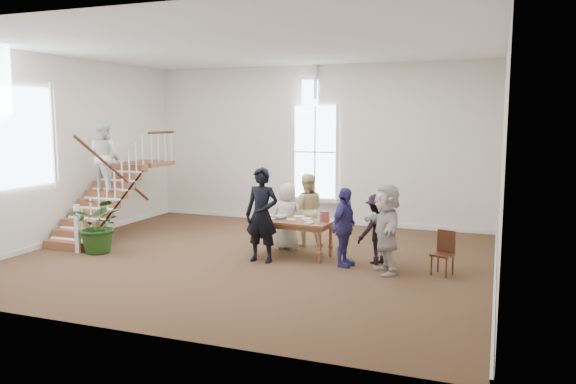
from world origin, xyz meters
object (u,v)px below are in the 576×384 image
at_px(library_table, 292,224).
at_px(woman_cluster_c, 386,229).
at_px(woman_cluster_a, 344,227).
at_px(elderly_woman, 287,216).
at_px(woman_cluster_b, 378,229).
at_px(side_chair, 444,251).
at_px(person_yellow, 307,210).
at_px(police_officer, 262,215).
at_px(floor_plant, 100,225).

xyz_separation_m(library_table, woman_cluster_c, (2.18, -0.61, 0.15)).
bearing_deg(woman_cluster_a, elderly_woman, 67.96).
height_order(woman_cluster_b, side_chair, woman_cluster_b).
xyz_separation_m(elderly_woman, person_yellow, (0.30, 0.50, 0.09)).
relative_size(woman_cluster_a, side_chair, 1.90).
xyz_separation_m(library_table, side_chair, (3.26, -0.31, -0.26)).
distance_m(elderly_woman, woman_cluster_a, 1.91).
xyz_separation_m(person_yellow, woman_cluster_c, (2.22, -1.71, 0.02)).
distance_m(person_yellow, woman_cluster_c, 2.80).
height_order(police_officer, person_yellow, police_officer).
relative_size(person_yellow, woman_cluster_c, 0.98).
xyz_separation_m(woman_cluster_b, floor_plant, (-6.05, -1.26, -0.10)).
bearing_deg(woman_cluster_b, side_chair, 115.81).
height_order(floor_plant, side_chair, floor_plant).
relative_size(police_officer, woman_cluster_a, 1.23).
distance_m(person_yellow, floor_plant, 4.74).
relative_size(woman_cluster_c, side_chair, 2.05).
bearing_deg(library_table, floor_plant, -160.17).
distance_m(police_officer, woman_cluster_c, 2.62).
relative_size(elderly_woman, woman_cluster_a, 0.95).
distance_m(elderly_woman, woman_cluster_c, 2.80).
bearing_deg(woman_cluster_b, woman_cluster_c, 64.66).
xyz_separation_m(police_officer, floor_plant, (-3.73, -0.57, -0.36)).
distance_m(person_yellow, woman_cluster_b, 2.20).
bearing_deg(person_yellow, side_chair, 138.30).
xyz_separation_m(woman_cluster_c, floor_plant, (-6.35, -0.61, -0.24)).
xyz_separation_m(police_officer, woman_cluster_a, (1.72, 0.24, -0.19)).
bearing_deg(elderly_woman, library_table, 120.73).
xyz_separation_m(library_table, police_officer, (-0.44, -0.66, 0.27)).
distance_m(police_officer, elderly_woman, 1.27).
xyz_separation_m(elderly_woman, woman_cluster_c, (2.52, -1.21, 0.11)).
xyz_separation_m(elderly_woman, woman_cluster_a, (1.62, -1.01, 0.04)).
relative_size(library_table, elderly_woman, 1.15).
relative_size(library_table, woman_cluster_a, 1.09).
height_order(library_table, person_yellow, person_yellow).
relative_size(woman_cluster_b, woman_cluster_c, 0.84).
bearing_deg(police_officer, elderly_woman, 87.28).
bearing_deg(side_chair, person_yellow, 175.77).
bearing_deg(side_chair, woman_cluster_b, -175.29).
distance_m(library_table, woman_cluster_c, 2.27).
xyz_separation_m(person_yellow, woman_cluster_b, (1.92, -1.06, -0.12)).
bearing_deg(library_table, person_yellow, 95.53).
bearing_deg(side_chair, police_officer, -155.81).
distance_m(police_officer, woman_cluster_b, 2.44).
bearing_deg(person_yellow, floor_plant, 10.63).
height_order(woman_cluster_a, side_chair, woman_cluster_a).
bearing_deg(floor_plant, woman_cluster_a, 8.47).
distance_m(woman_cluster_a, woman_cluster_b, 0.75).
bearing_deg(woman_cluster_b, library_table, -48.94).
height_order(police_officer, floor_plant, police_officer).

